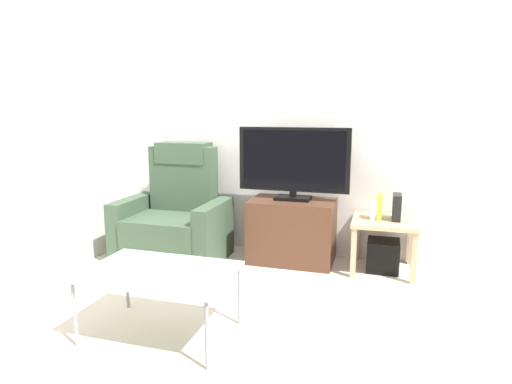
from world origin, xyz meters
name	(u,v)px	position (x,y,z in m)	size (l,w,h in m)	color
ground_plane	(273,297)	(0.00, 0.00, 0.00)	(6.40, 6.40, 0.00)	beige
wall_back	(303,119)	(0.00, 1.13, 1.30)	(6.40, 0.06, 2.60)	silver
wall_side	(52,121)	(-1.88, 0.00, 1.30)	(0.06, 4.48, 2.60)	silver
tv_stand	(292,231)	(-0.03, 0.83, 0.29)	(0.77, 0.49, 0.58)	#4C2D1E
television	(293,162)	(-0.03, 0.84, 0.93)	(1.01, 0.20, 0.66)	black
recliner_armchair	(176,218)	(-1.12, 0.64, 0.37)	(0.98, 0.78, 1.08)	#384C38
side_table	(385,227)	(0.79, 0.81, 0.39)	(0.54, 0.54, 0.46)	tan
subwoofer_box	(383,255)	(0.79, 0.81, 0.14)	(0.27, 0.27, 0.27)	black
book_leftmost	(373,210)	(0.69, 0.79, 0.54)	(0.04, 0.12, 0.17)	white
book_middle	(380,207)	(0.74, 0.79, 0.58)	(0.04, 0.11, 0.23)	gold
game_console	(397,207)	(0.88, 0.82, 0.57)	(0.07, 0.20, 0.22)	black
coffee_table	(160,274)	(-0.53, -0.73, 0.40)	(0.90, 0.60, 0.42)	#B2C6C1
cell_phone	(166,267)	(-0.51, -0.68, 0.43)	(0.07, 0.15, 0.01)	#B7B7BC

